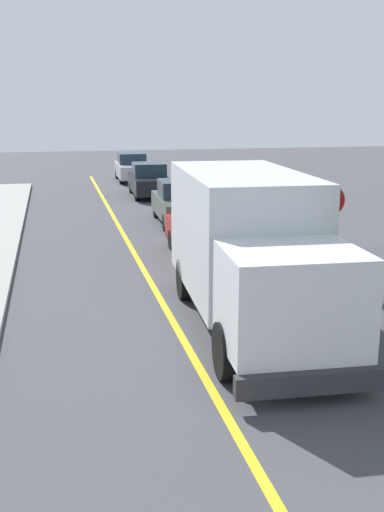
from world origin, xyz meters
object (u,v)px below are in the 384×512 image
(parked_car_mid, at_px, (181,203))
(stop_sign, at_px, (330,217))
(parked_car_far, at_px, (149,181))
(box_truck, at_px, (249,244))
(parked_car_furthest, at_px, (132,168))
(parked_car_near, at_px, (207,233))

(parked_car_mid, height_order, stop_sign, stop_sign)
(parked_car_far, bearing_deg, parked_car_mid, -89.36)
(parked_car_far, bearing_deg, stop_sign, -83.38)
(box_truck, distance_m, stop_sign, 3.52)
(box_truck, height_order, parked_car_furthest, box_truck)
(box_truck, bearing_deg, stop_sign, 37.28)
(parked_car_mid, bearing_deg, stop_sign, -78.78)
(box_truck, height_order, stop_sign, box_truck)
(stop_sign, bearing_deg, parked_car_mid, 101.22)
(parked_car_far, height_order, stop_sign, stop_sign)
(parked_car_near, bearing_deg, parked_car_furthest, 89.32)
(parked_car_near, relative_size, parked_car_far, 0.99)
(box_truck, bearing_deg, parked_car_far, 87.47)
(parked_car_near, bearing_deg, stop_sign, -58.79)
(parked_car_near, distance_m, stop_sign, 4.46)
(parked_car_mid, xyz_separation_m, stop_sign, (1.88, -9.47, 1.06))
(parked_car_mid, height_order, parked_car_far, same)
(box_truck, relative_size, parked_car_furthest, 1.65)
(box_truck, relative_size, parked_car_near, 1.65)
(parked_car_mid, bearing_deg, parked_car_far, 90.64)
(parked_car_far, bearing_deg, parked_car_near, -91.22)
(parked_car_near, bearing_deg, parked_car_mid, 86.38)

